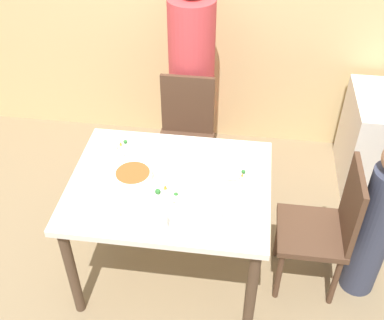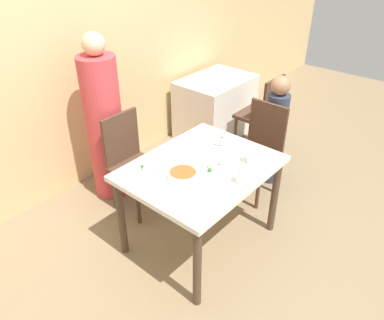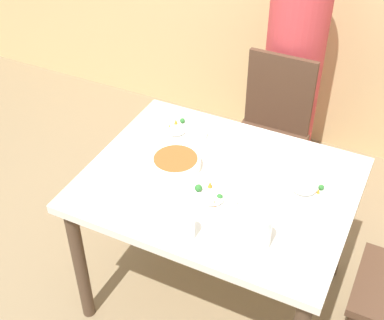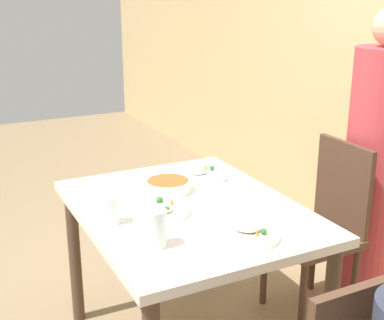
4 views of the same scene
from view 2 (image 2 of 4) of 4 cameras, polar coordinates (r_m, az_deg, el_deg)
The scene contains 17 objects.
ground_plane at distance 3.28m, azimuth 1.25°, elevation -11.92°, with size 10.00×10.00×0.00m, color #847051.
wall_back at distance 3.65m, azimuth -18.14°, elevation 15.84°, with size 10.00×0.06×2.70m.
dining_table at distance 2.86m, azimuth 1.40°, elevation -2.49°, with size 1.13×0.89×0.75m.
chair_adult_spot at distance 3.41m, azimuth -9.20°, elevation -0.01°, with size 0.40×0.40×0.91m.
chair_child_spot at distance 3.60m, azimuth 10.21°, elevation 1.81°, with size 0.40×0.40×0.91m.
person_adult at distance 3.53m, azimuth -13.15°, elevation 5.06°, with size 0.33×0.33×1.57m.
person_child at distance 3.79m, azimuth 12.48°, elevation 4.05°, with size 0.21×0.21×1.13m.
bowl_curry at distance 2.67m, azimuth -1.46°, elevation -2.21°, with size 0.22×0.22×0.05m.
plate_rice_adult at distance 2.75m, azimuth 3.64°, elevation -1.38°, with size 0.22×0.22×0.05m.
plate_rice_child at distance 3.09m, azimuth 4.72°, elevation 2.62°, with size 0.25×0.25×0.05m.
plate_noodles at distance 2.76m, azimuth -6.26°, elevation -1.50°, with size 0.23×0.23×0.05m.
glass_water_tall at distance 2.62m, azimuth 7.59°, elevation -2.44°, with size 0.07×0.07×0.11m.
glass_water_short at distance 2.84m, azimuth 9.22°, elevation 0.73°, with size 0.08×0.08×0.14m.
napkin_folded at distance 3.22m, azimuth 0.50°, elevation 3.84°, with size 0.14×0.14×0.01m.
fork_steel at distance 3.05m, azimuth -0.43°, elevation 2.04°, with size 0.17×0.10×0.01m.
background_table at distance 4.72m, azimuth 3.57°, elevation 8.10°, with size 0.91×0.65×0.73m.
chair_background at distance 4.33m, azimuth 10.66°, elevation 7.18°, with size 0.40×0.40×0.91m.
Camera 2 is at (-1.83, -1.48, 2.28)m, focal length 35.00 mm.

